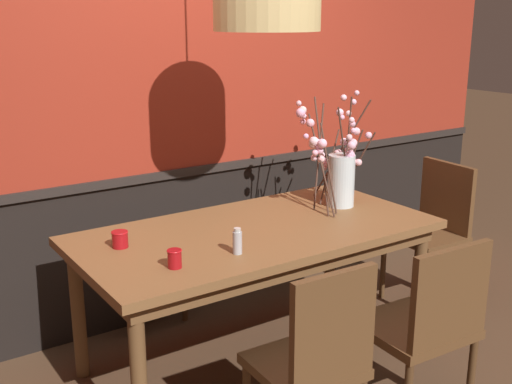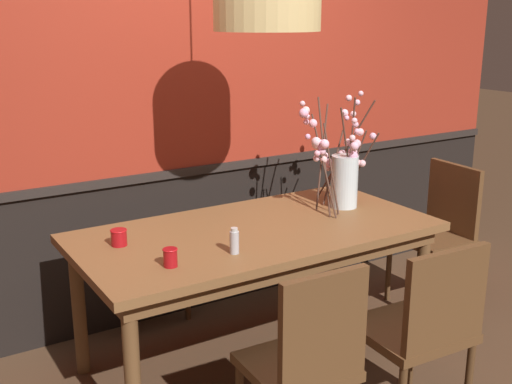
{
  "view_description": "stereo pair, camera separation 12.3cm",
  "coord_description": "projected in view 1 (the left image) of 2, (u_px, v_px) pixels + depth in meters",
  "views": [
    {
      "loc": [
        -1.76,
        -2.6,
        1.84
      ],
      "look_at": [
        0.0,
        0.0,
        0.96
      ],
      "focal_mm": 44.5,
      "sensor_mm": 36.0,
      "label": 1
    },
    {
      "loc": [
        -1.66,
        -2.67,
        1.84
      ],
      "look_at": [
        0.0,
        0.0,
        0.96
      ],
      "focal_mm": 44.5,
      "sensor_mm": 36.0,
      "label": 2
    }
  ],
  "objects": [
    {
      "name": "ground_plane",
      "position": [
        256.0,
        359.0,
        3.53
      ],
      "size": [
        24.0,
        24.0,
        0.0
      ],
      "primitive_type": "plane",
      "color": "#4C3321"
    },
    {
      "name": "back_wall",
      "position": [
        180.0,
        87.0,
        3.79
      ],
      "size": [
        5.2,
        0.14,
        2.88
      ],
      "color": "black",
      "rests_on": "ground"
    },
    {
      "name": "dining_table",
      "position": [
        256.0,
        243.0,
        3.34
      ],
      "size": [
        1.88,
        0.94,
        0.77
      ],
      "color": "brown",
      "rests_on": "ground"
    },
    {
      "name": "chair_far_side_left",
      "position": [
        138.0,
        231.0,
        3.94
      ],
      "size": [
        0.41,
        0.43,
        0.99
      ],
      "color": "brown",
      "rests_on": "ground"
    },
    {
      "name": "chair_near_side_right",
      "position": [
        426.0,
        322.0,
        2.82
      ],
      "size": [
        0.48,
        0.46,
        0.91
      ],
      "color": "brown",
      "rests_on": "ground"
    },
    {
      "name": "chair_head_east_end",
      "position": [
        433.0,
        225.0,
        4.11
      ],
      "size": [
        0.41,
        0.47,
        0.93
      ],
      "color": "brown",
      "rests_on": "ground"
    },
    {
      "name": "chair_near_side_left",
      "position": [
        315.0,
        359.0,
        2.53
      ],
      "size": [
        0.42,
        0.42,
        0.93
      ],
      "color": "brown",
      "rests_on": "ground"
    },
    {
      "name": "vase_with_blossoms",
      "position": [
        339.0,
        171.0,
        3.67
      ],
      "size": [
        0.54,
        0.42,
        0.66
      ],
      "color": "silver",
      "rests_on": "dining_table"
    },
    {
      "name": "candle_holder_nearer_center",
      "position": [
        120.0,
        239.0,
        3.04
      ],
      "size": [
        0.08,
        0.08,
        0.08
      ],
      "color": "#9E0F14",
      "rests_on": "dining_table"
    },
    {
      "name": "candle_holder_nearer_edge",
      "position": [
        175.0,
        259.0,
        2.79
      ],
      "size": [
        0.07,
        0.07,
        0.08
      ],
      "color": "#9E0F14",
      "rests_on": "dining_table"
    },
    {
      "name": "condiment_bottle",
      "position": [
        237.0,
        242.0,
        2.95
      ],
      "size": [
        0.04,
        0.04,
        0.13
      ],
      "color": "#ADADB2",
      "rests_on": "dining_table"
    },
    {
      "name": "pendant_lamp",
      "position": [
        267.0,
        1.0,
        3.01
      ],
      "size": [
        0.52,
        0.52,
        1.11
      ],
      "color": "tan"
    }
  ]
}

